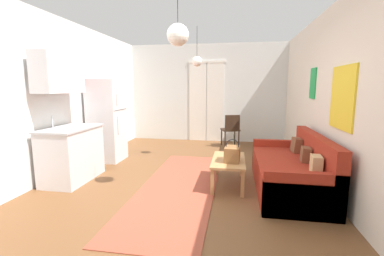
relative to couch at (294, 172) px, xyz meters
name	(u,v)px	position (x,y,z in m)	size (l,w,h in m)	color
ground_plane	(176,195)	(-1.71, -0.40, -0.32)	(4.94, 8.27, 0.10)	brown
wall_back	(207,93)	(-1.71, 3.49, 1.07)	(4.54, 0.13, 2.71)	silver
wall_right	(348,101)	(0.51, -0.39, 1.08)	(0.12, 7.87, 2.71)	silver
wall_left	(34,98)	(-3.93, -0.40, 1.08)	(0.12, 7.87, 2.71)	white
area_rug	(179,186)	(-1.72, -0.17, -0.27)	(1.12, 3.46, 0.01)	#9E4733
couch	(294,172)	(0.00, 0.00, 0.00)	(0.91, 1.97, 0.84)	maroon
coffee_table	(228,163)	(-0.97, 0.03, 0.09)	(0.50, 0.98, 0.42)	#B27F4C
bamboo_vase	(233,153)	(-0.90, 0.10, 0.23)	(0.09, 0.09, 0.38)	#2D2D33
handbag	(232,154)	(-0.91, -0.08, 0.26)	(0.24, 0.32, 0.34)	brown
refrigerator	(107,120)	(-3.51, 1.06, 0.57)	(0.64, 0.62, 1.68)	white
kitchen_counter	(69,134)	(-3.54, -0.18, 0.50)	(0.61, 1.03, 2.05)	silver
accent_chair	(231,128)	(-0.99, 2.73, 0.20)	(0.52, 0.51, 0.84)	black
pendant_lamp_near	(178,35)	(-1.63, -0.55, 1.91)	(0.28, 0.28, 0.67)	black
pendant_lamp_far	(197,61)	(-1.67, 1.37, 1.76)	(0.20, 0.20, 0.78)	black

